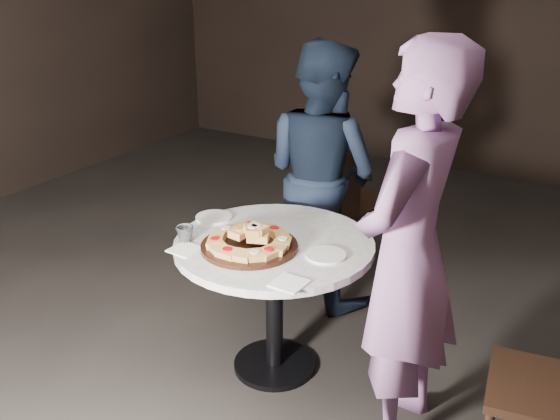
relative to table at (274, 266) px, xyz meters
name	(u,v)px	position (x,y,z in m)	size (l,w,h in m)	color
floor	(248,378)	(-0.06, -0.14, -0.54)	(7.00, 7.00, 0.00)	black
table	(274,266)	(0.00, 0.00, 0.00)	(1.09, 1.09, 0.66)	black
serving_board	(249,246)	(-0.05, -0.11, 0.13)	(0.42, 0.42, 0.02)	black
focaccia_pile	(250,239)	(-0.05, -0.11, 0.17)	(0.37, 0.36, 0.10)	tan
plate_left	(214,217)	(-0.38, 0.07, 0.13)	(0.17, 0.17, 0.01)	white
plate_right	(326,255)	(0.26, -0.01, 0.13)	(0.17, 0.17, 0.01)	white
water_glass	(185,234)	(-0.33, -0.20, 0.16)	(0.08, 0.08, 0.07)	silver
napkin_near	(185,249)	(-0.28, -0.27, 0.13)	(0.12, 0.12, 0.01)	white
napkin_far	(289,283)	(0.25, -0.30, 0.13)	(0.12, 0.12, 0.01)	white
chair_far	(347,195)	(-0.19, 1.16, -0.08)	(0.47, 0.49, 0.80)	black
diner_navy	(321,174)	(-0.16, 0.76, 0.18)	(0.70, 0.54, 1.44)	black
diner_teal	(408,255)	(0.64, -0.10, 0.26)	(0.58, 0.38, 1.59)	slate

